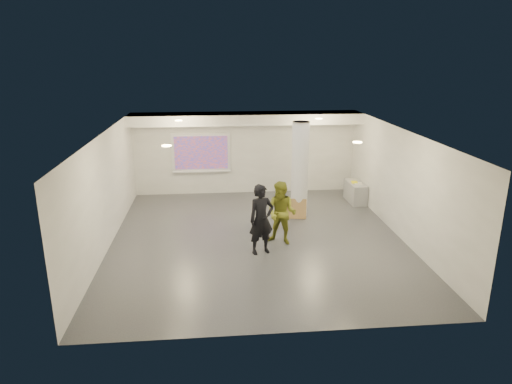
{
  "coord_description": "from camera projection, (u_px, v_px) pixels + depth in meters",
  "views": [
    {
      "loc": [
        -1.15,
        -11.74,
        4.98
      ],
      "look_at": [
        0.0,
        0.4,
        1.25
      ],
      "focal_mm": 32.0,
      "sensor_mm": 36.0,
      "label": 1
    }
  ],
  "objects": [
    {
      "name": "downlight_sw",
      "position": [
        167.0,
        146.0,
        10.24
      ],
      "size": [
        0.22,
        0.22,
        0.02
      ],
      "primitive_type": "cylinder",
      "color": "#FDE18B",
      "rests_on": "ceiling"
    },
    {
      "name": "ceiling",
      "position": [
        257.0,
        132.0,
        11.86
      ],
      "size": [
        8.0,
        9.0,
        0.01
      ],
      "primitive_type": "cube",
      "color": "white",
      "rests_on": "floor"
    },
    {
      "name": "downlight_se",
      "position": [
        357.0,
        142.0,
        10.64
      ],
      "size": [
        0.22,
        0.22,
        0.02
      ],
      "primitive_type": "cylinder",
      "color": "#FDE18B",
      "rests_on": "ceiling"
    },
    {
      "name": "papers_stack",
      "position": [
        358.0,
        183.0,
        15.6
      ],
      "size": [
        0.3,
        0.35,
        0.02
      ],
      "primitive_type": "cube",
      "rotation": [
        0.0,
        0.0,
        -0.19
      ],
      "color": "silver",
      "rests_on": "credenza"
    },
    {
      "name": "downlight_ne",
      "position": [
        319.0,
        119.0,
        14.44
      ],
      "size": [
        0.22,
        0.22,
        0.02
      ],
      "primitive_type": "cylinder",
      "color": "#FDE18B",
      "rests_on": "ceiling"
    },
    {
      "name": "cardboard_front",
      "position": [
        283.0,
        211.0,
        14.27
      ],
      "size": [
        0.45,
        0.13,
        0.5
      ],
      "primitive_type": "cube",
      "rotation": [
        -0.16,
        0.0,
        -0.02
      ],
      "color": "olive",
      "rests_on": "floor"
    },
    {
      "name": "wall_back",
      "position": [
        245.0,
        153.0,
        16.58
      ],
      "size": [
        8.0,
        0.01,
        3.0
      ],
      "primitive_type": "cube",
      "color": "silver",
      "rests_on": "floor"
    },
    {
      "name": "soffit_band",
      "position": [
        246.0,
        118.0,
        15.67
      ],
      "size": [
        8.0,
        1.1,
        0.36
      ],
      "primitive_type": "cube",
      "color": "silver",
      "rests_on": "ceiling"
    },
    {
      "name": "cardboard_back",
      "position": [
        297.0,
        209.0,
        14.23
      ],
      "size": [
        0.6,
        0.3,
        0.63
      ],
      "primitive_type": "cube",
      "rotation": [
        -0.22,
        0.0,
        -0.19
      ],
      "color": "olive",
      "rests_on": "floor"
    },
    {
      "name": "wall_front",
      "position": [
        282.0,
        259.0,
        8.01
      ],
      "size": [
        8.0,
        0.01,
        3.0
      ],
      "primitive_type": "cube",
      "color": "silver",
      "rests_on": "floor"
    },
    {
      "name": "projection_screen",
      "position": [
        201.0,
        153.0,
        16.38
      ],
      "size": [
        2.1,
        0.13,
        1.42
      ],
      "color": "white",
      "rests_on": "wall_back"
    },
    {
      "name": "woman",
      "position": [
        261.0,
        219.0,
        11.6
      ],
      "size": [
        0.77,
        0.62,
        1.83
      ],
      "primitive_type": "imported",
      "rotation": [
        0.0,
        0.0,
        0.31
      ],
      "color": "black",
      "rests_on": "floor"
    },
    {
      "name": "credenza",
      "position": [
        355.0,
        192.0,
        15.83
      ],
      "size": [
        0.52,
        1.19,
        0.69
      ],
      "primitive_type": "cube",
      "rotation": [
        0.0,
        0.0,
        0.02
      ],
      "color": "gray",
      "rests_on": "floor"
    },
    {
      "name": "postit_pad",
      "position": [
        354.0,
        182.0,
        15.73
      ],
      "size": [
        0.24,
        0.3,
        0.03
      ],
      "primitive_type": "cube",
      "rotation": [
        0.0,
        0.0,
        -0.17
      ],
      "color": "#FFF209",
      "rests_on": "credenza"
    },
    {
      "name": "column",
      "position": [
        300.0,
        170.0,
        14.15
      ],
      "size": [
        0.52,
        0.52,
        3.0
      ],
      "primitive_type": "cylinder",
      "color": "silver",
      "rests_on": "floor"
    },
    {
      "name": "floor",
      "position": [
        257.0,
        239.0,
        12.74
      ],
      "size": [
        8.0,
        9.0,
        0.01
      ],
      "primitive_type": "cube",
      "color": "#35373C",
      "rests_on": "ground"
    },
    {
      "name": "man",
      "position": [
        282.0,
        213.0,
        12.22
      ],
      "size": [
        1.05,
        0.97,
        1.73
      ],
      "primitive_type": "imported",
      "rotation": [
        0.0,
        0.0,
        -0.49
      ],
      "color": "olive",
      "rests_on": "floor"
    },
    {
      "name": "downlight_nw",
      "position": [
        179.0,
        121.0,
        14.05
      ],
      "size": [
        0.22,
        0.22,
        0.02
      ],
      "primitive_type": "cylinder",
      "color": "#FDE18B",
      "rests_on": "ceiling"
    },
    {
      "name": "wall_left",
      "position": [
        106.0,
        192.0,
        11.94
      ],
      "size": [
        0.01,
        9.0,
        3.0
      ],
      "primitive_type": "cube",
      "color": "silver",
      "rests_on": "floor"
    },
    {
      "name": "wall_right",
      "position": [
        401.0,
        184.0,
        12.66
      ],
      "size": [
        0.01,
        9.0,
        3.0
      ],
      "primitive_type": "cube",
      "color": "silver",
      "rests_on": "floor"
    }
  ]
}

